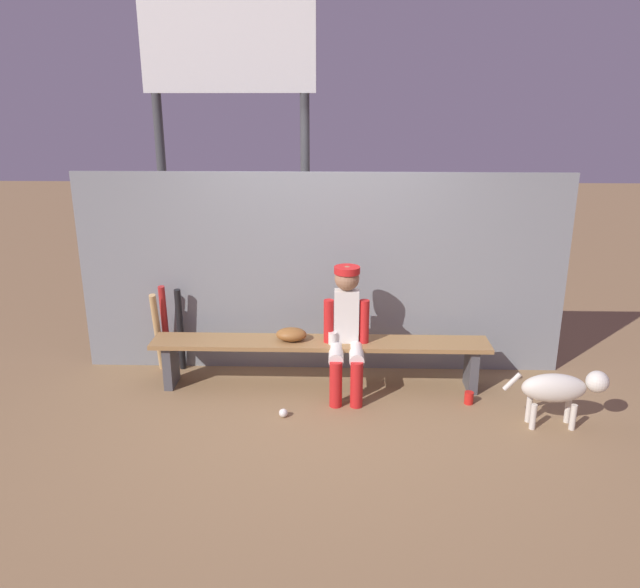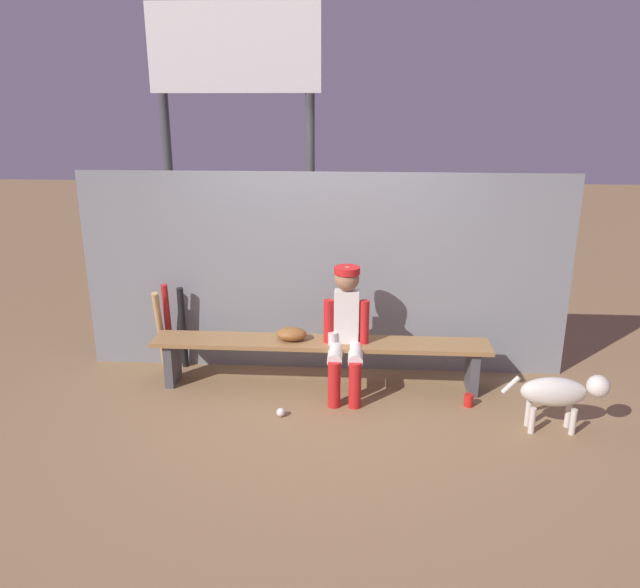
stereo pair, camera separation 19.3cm
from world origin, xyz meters
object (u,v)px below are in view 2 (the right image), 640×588
Objects in this scene: bat_aluminum_red at (168,326)px; cup_on_ground at (469,400)px; bat_aluminum_black at (183,328)px; baseball_glove at (291,334)px; cup_on_bench at (332,338)px; dog at (561,392)px; player_seated at (346,328)px; scoreboard at (241,94)px; bat_wood_tan at (160,330)px; baseball at (281,412)px; dugout_bench at (320,350)px.

bat_aluminum_red reaches higher than cup_on_ground.
cup_on_ground is (2.70, -0.64, -0.37)m from bat_aluminum_black.
cup_on_bench is at bearing -10.39° from baseball_glove.
dog is at bearing -15.92° from bat_aluminum_red.
bat_aluminum_black is (-1.62, 0.45, -0.21)m from player_seated.
cup_on_ground is at bearing -10.73° from baseball_glove.
player_seated is at bearing -53.71° from scoreboard.
player_seated is 1.38× the size of bat_wood_tan.
dog reaches higher than cup_on_ground.
player_seated reaches higher than cup_on_bench.
scoreboard is at bearing 141.71° from cup_on_ground.
dog is at bearing -14.69° from bat_wood_tan.
baseball is 0.09× the size of dog.
player_seated is 1.83m from bat_aluminum_red.
bat_aluminum_red is (-1.52, 0.33, 0.07)m from dugout_bench.
dugout_bench is 28.09× the size of cup_on_ground.
cup_on_bench is 2.82m from scoreboard.
bat_aluminum_black is 1.55m from cup_on_bench.
dog is at bearing -17.82° from cup_on_bench.
bat_wood_tan is 11.42× the size of baseball.
cup_on_bench reaches higher than cup_on_ground.
scoreboard reaches higher than bat_wood_tan.
dog reaches higher than dugout_bench.
bat_aluminum_black is 0.22m from bat_wood_tan.
cup_on_ground is (1.62, 0.29, 0.02)m from baseball.
dugout_bench is at bearing -9.53° from bat_wood_tan.
baseball is at bearing -40.71° from bat_aluminum_black.
bat_wood_tan is at bearing 168.97° from cup_on_ground.
cup_on_ground is at bearing -12.79° from dugout_bench.
cup_on_bench is (-0.12, 0.04, -0.12)m from player_seated.
dugout_bench is 0.74m from baseball.
bat_wood_tan is at bearing 165.31° from dog.
bat_aluminum_black is at bearing 4.32° from bat_aluminum_red.
cup_on_ground is at bearing -9.87° from player_seated.
bat_wood_tan is 2.98m from cup_on_ground.
dugout_bench is 1.60m from bat_wood_tan.
dugout_bench is 41.76× the size of baseball.
baseball_glove is 2.55× the size of cup_on_bench.
bat_wood_tan is (-1.82, 0.38, -0.22)m from player_seated.
player_seated is 1.38× the size of dog.
dog is (2.23, -0.67, -0.18)m from baseball_glove.
dugout_bench is 1.42m from bat_aluminum_black.
bat_aluminum_red is at bearing 167.49° from cup_on_ground.
scoreboard reaches higher than baseball_glove.
player_seated reaches higher than baseball.
baseball is at bearing -36.91° from bat_aluminum_red.
bat_wood_tan is (-0.20, -0.08, -0.00)m from bat_aluminum_black.
bat_aluminum_red is at bearing 164.08° from dog.
scoreboard reaches higher than bat_aluminum_black.
bat_aluminum_red reaches higher than baseball.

